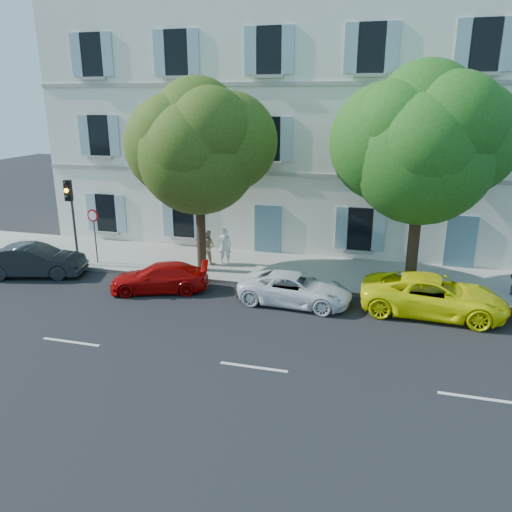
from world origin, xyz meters
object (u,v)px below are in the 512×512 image
(tree_left, at_px, (198,153))
(pedestrian_a, at_px, (225,246))
(car_dark_sedan, at_px, (34,261))
(car_red_coupe, at_px, (160,278))
(car_white_coupe, at_px, (295,288))
(car_yellow_supercar, at_px, (433,295))
(pedestrian_b, at_px, (207,247))
(road_sign, at_px, (94,224))
(traffic_light, at_px, (70,204))
(tree_right, at_px, (422,153))

(tree_left, xyz_separation_m, pedestrian_a, (0.67, 1.15, -4.23))
(car_dark_sedan, height_order, car_red_coupe, car_dark_sedan)
(car_dark_sedan, height_order, pedestrian_a, pedestrian_a)
(car_white_coupe, relative_size, tree_left, 0.53)
(car_yellow_supercar, bearing_deg, car_dark_sedan, 93.43)
(tree_left, relative_size, pedestrian_b, 4.91)
(pedestrian_a, bearing_deg, tree_left, 46.97)
(tree_left, bearing_deg, pedestrian_b, 95.15)
(car_yellow_supercar, distance_m, pedestrian_a, 9.38)
(car_red_coupe, height_order, car_white_coupe, car_white_coupe)
(road_sign, xyz_separation_m, pedestrian_b, (4.97, 1.16, -1.00))
(car_dark_sedan, bearing_deg, road_sign, -58.55)
(road_sign, height_order, pedestrian_a, road_sign)
(pedestrian_b, bearing_deg, car_yellow_supercar, 172.83)
(car_red_coupe, distance_m, pedestrian_a, 3.94)
(tree_left, relative_size, traffic_light, 2.04)
(tree_left, bearing_deg, pedestrian_a, 59.78)
(tree_left, bearing_deg, car_yellow_supercar, -11.69)
(pedestrian_a, bearing_deg, car_yellow_supercar, 147.74)
(pedestrian_b, bearing_deg, road_sign, 22.62)
(road_sign, bearing_deg, car_yellow_supercar, -6.67)
(car_yellow_supercar, bearing_deg, pedestrian_b, 75.90)
(tree_left, height_order, road_sign, tree_left)
(car_yellow_supercar, height_order, tree_right, tree_right)
(car_yellow_supercar, distance_m, traffic_light, 15.47)
(car_dark_sedan, bearing_deg, pedestrian_b, -81.20)
(car_red_coupe, xyz_separation_m, car_white_coupe, (5.46, 0.16, 0.02))
(car_yellow_supercar, height_order, road_sign, road_sign)
(car_dark_sedan, height_order, car_white_coupe, car_dark_sedan)
(car_white_coupe, xyz_separation_m, traffic_light, (-10.34, 1.47, 2.36))
(car_red_coupe, xyz_separation_m, pedestrian_b, (0.78, 3.35, 0.39))
(tree_left, height_order, pedestrian_b, tree_left)
(road_sign, relative_size, pedestrian_b, 1.56)
(car_dark_sedan, xyz_separation_m, tree_left, (6.86, 2.22, 4.52))
(road_sign, bearing_deg, pedestrian_a, 13.89)
(car_yellow_supercar, xyz_separation_m, pedestrian_b, (-9.59, 2.87, 0.25))
(car_yellow_supercar, relative_size, road_sign, 2.01)
(car_dark_sedan, distance_m, tree_right, 16.51)
(tree_right, bearing_deg, traffic_light, -176.27)
(car_red_coupe, height_order, tree_left, tree_left)
(tree_left, xyz_separation_m, road_sign, (-5.05, -0.26, -3.26))
(pedestrian_b, bearing_deg, traffic_light, 26.34)
(car_yellow_supercar, height_order, traffic_light, traffic_light)
(traffic_light, bearing_deg, car_white_coupe, -8.10)
(tree_right, xyz_separation_m, traffic_light, (-14.53, -0.95, -2.52))
(car_red_coupe, relative_size, tree_left, 0.49)
(car_dark_sedan, bearing_deg, tree_right, -97.38)
(pedestrian_a, height_order, pedestrian_b, pedestrian_a)
(car_white_coupe, distance_m, pedestrian_b, 5.67)
(tree_right, xyz_separation_m, road_sign, (-13.83, -0.39, -3.51))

